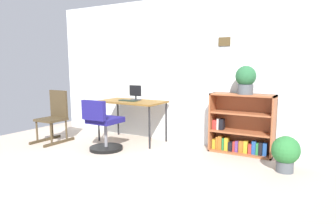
{
  "coord_description": "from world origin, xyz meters",
  "views": [
    {
      "loc": [
        2.39,
        -2.48,
        1.33
      ],
      "look_at": [
        0.36,
        1.13,
        0.68
      ],
      "focal_mm": 32.16,
      "sensor_mm": 36.0,
      "label": 1
    }
  ],
  "objects_px": {
    "rocking_chair": "(55,116)",
    "potted_plant_floor": "(286,152)",
    "monitor": "(135,94)",
    "bookshelf_low": "(241,128)",
    "potted_plant_on_shelf": "(246,79)",
    "desk": "(132,104)",
    "office_chair": "(103,128)",
    "keyboard": "(128,101)"
  },
  "relations": [
    {
      "from": "desk",
      "to": "potted_plant_on_shelf",
      "type": "distance_m",
      "value": 1.98
    },
    {
      "from": "monitor",
      "to": "office_chair",
      "type": "relative_size",
      "value": 0.32
    },
    {
      "from": "bookshelf_low",
      "to": "office_chair",
      "type": "bearing_deg",
      "value": -153.42
    },
    {
      "from": "monitor",
      "to": "rocking_chair",
      "type": "distance_m",
      "value": 1.46
    },
    {
      "from": "monitor",
      "to": "bookshelf_low",
      "type": "height_order",
      "value": "monitor"
    },
    {
      "from": "keyboard",
      "to": "rocking_chair",
      "type": "xyz_separation_m",
      "value": [
        -1.14,
        -0.61,
        -0.27
      ]
    },
    {
      "from": "monitor",
      "to": "bookshelf_low",
      "type": "bearing_deg",
      "value": 4.23
    },
    {
      "from": "office_chair",
      "to": "bookshelf_low",
      "type": "distance_m",
      "value": 2.12
    },
    {
      "from": "bookshelf_low",
      "to": "monitor",
      "type": "bearing_deg",
      "value": -175.77
    },
    {
      "from": "desk",
      "to": "monitor",
      "type": "height_order",
      "value": "monitor"
    },
    {
      "from": "desk",
      "to": "keyboard",
      "type": "height_order",
      "value": "keyboard"
    },
    {
      "from": "potted_plant_floor",
      "to": "office_chair",
      "type": "bearing_deg",
      "value": -171.58
    },
    {
      "from": "potted_plant_floor",
      "to": "potted_plant_on_shelf",
      "type": "bearing_deg",
      "value": 143.1
    },
    {
      "from": "rocking_chair",
      "to": "monitor",
      "type": "bearing_deg",
      "value": 33.16
    },
    {
      "from": "rocking_chair",
      "to": "bookshelf_low",
      "type": "height_order",
      "value": "bookshelf_low"
    },
    {
      "from": "monitor",
      "to": "keyboard",
      "type": "relative_size",
      "value": 0.79
    },
    {
      "from": "keyboard",
      "to": "potted_plant_on_shelf",
      "type": "bearing_deg",
      "value": 7.26
    },
    {
      "from": "keyboard",
      "to": "potted_plant_on_shelf",
      "type": "xyz_separation_m",
      "value": [
        1.95,
        0.25,
        0.4
      ]
    },
    {
      "from": "office_chair",
      "to": "potted_plant_on_shelf",
      "type": "bearing_deg",
      "value": 24.58
    },
    {
      "from": "desk",
      "to": "office_chair",
      "type": "xyz_separation_m",
      "value": [
        -0.04,
        -0.71,
        -0.31
      ]
    },
    {
      "from": "office_chair",
      "to": "monitor",
      "type": "bearing_deg",
      "value": 86.86
    },
    {
      "from": "bookshelf_low",
      "to": "potted_plant_on_shelf",
      "type": "relative_size",
      "value": 2.3
    },
    {
      "from": "office_chair",
      "to": "potted_plant_on_shelf",
      "type": "height_order",
      "value": "potted_plant_on_shelf"
    },
    {
      "from": "desk",
      "to": "office_chair",
      "type": "height_order",
      "value": "office_chair"
    },
    {
      "from": "keyboard",
      "to": "potted_plant_floor",
      "type": "height_order",
      "value": "keyboard"
    },
    {
      "from": "desk",
      "to": "monitor",
      "type": "distance_m",
      "value": 0.2
    },
    {
      "from": "monitor",
      "to": "potted_plant_floor",
      "type": "bearing_deg",
      "value": -9.3
    },
    {
      "from": "keyboard",
      "to": "office_chair",
      "type": "bearing_deg",
      "value": -90.33
    },
    {
      "from": "potted_plant_on_shelf",
      "to": "potted_plant_floor",
      "type": "bearing_deg",
      "value": -36.9
    },
    {
      "from": "desk",
      "to": "rocking_chair",
      "type": "relative_size",
      "value": 1.28
    },
    {
      "from": "potted_plant_on_shelf",
      "to": "rocking_chair",
      "type": "bearing_deg",
      "value": -164.54
    },
    {
      "from": "monitor",
      "to": "office_chair",
      "type": "distance_m",
      "value": 0.94
    },
    {
      "from": "bookshelf_low",
      "to": "potted_plant_on_shelf",
      "type": "bearing_deg",
      "value": -43.38
    },
    {
      "from": "monitor",
      "to": "office_chair",
      "type": "height_order",
      "value": "monitor"
    },
    {
      "from": "office_chair",
      "to": "potted_plant_floor",
      "type": "distance_m",
      "value": 2.65
    },
    {
      "from": "monitor",
      "to": "potted_plant_on_shelf",
      "type": "relative_size",
      "value": 0.64
    },
    {
      "from": "rocking_chair",
      "to": "potted_plant_floor",
      "type": "bearing_deg",
      "value": 5.31
    },
    {
      "from": "office_chair",
      "to": "rocking_chair",
      "type": "relative_size",
      "value": 0.91
    },
    {
      "from": "desk",
      "to": "bookshelf_low",
      "type": "height_order",
      "value": "bookshelf_low"
    },
    {
      "from": "monitor",
      "to": "rocking_chair",
      "type": "height_order",
      "value": "monitor"
    },
    {
      "from": "office_chair",
      "to": "potted_plant_on_shelf",
      "type": "distance_m",
      "value": 2.28
    },
    {
      "from": "desk",
      "to": "keyboard",
      "type": "relative_size",
      "value": 3.42
    }
  ]
}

